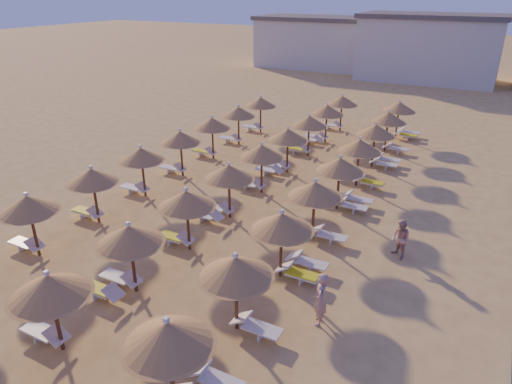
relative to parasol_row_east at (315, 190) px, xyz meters
The scene contains 8 objects.
ground 4.66m from the parasol_row_east, 123.09° to the right, with size 220.00×220.00×0.00m, color #E3B563.
hotel_blocks 42.31m from the parasol_row_east, 90.33° to the left, with size 47.23×11.63×8.10m.
parasol_row_east is the anchor object (origin of this frame).
parasol_row_west 4.15m from the parasol_row_east, behind, with size 2.40×34.87×2.77m.
parasol_row_inland 9.41m from the parasol_row_east, behind, with size 2.40×25.13×2.77m.
loungers 4.04m from the parasol_row_east, behind, with size 12.31×33.95×0.66m.
beachgoer_a 5.66m from the parasol_row_east, 66.38° to the right, with size 0.68×0.44×1.85m, color tan.
beachgoer_b 3.90m from the parasol_row_east, ahead, with size 0.80×0.62×1.65m, color tan.
Camera 1 is at (8.15, -12.92, 9.90)m, focal length 32.00 mm.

